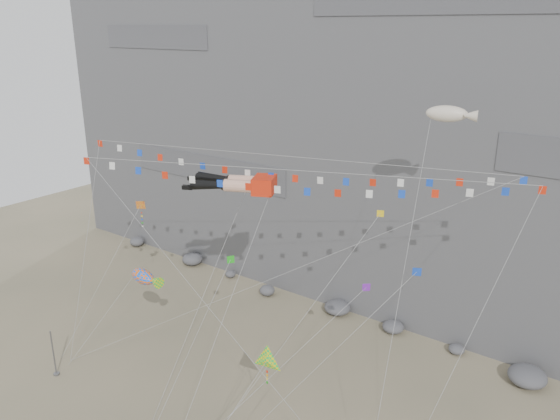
# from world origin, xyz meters

# --- Properties ---
(ground) EXTENTS (120.00, 120.00, 0.00)m
(ground) POSITION_xyz_m (0.00, 0.00, 0.00)
(ground) COLOR gray
(ground) RESTS_ON ground
(cliff) EXTENTS (80.00, 28.00, 50.00)m
(cliff) POSITION_xyz_m (0.00, 32.00, 25.00)
(cliff) COLOR slate
(cliff) RESTS_ON ground
(talus_boulders) EXTENTS (60.00, 3.00, 1.20)m
(talus_boulders) POSITION_xyz_m (0.00, 17.00, 0.60)
(talus_boulders) COLOR #5B5C60
(talus_boulders) RESTS_ON ground
(anchor_pole_left) EXTENTS (0.12, 0.12, 4.09)m
(anchor_pole_left) POSITION_xyz_m (-13.60, -5.30, 2.04)
(anchor_pole_left) COLOR slate
(anchor_pole_left) RESTS_ON ground
(legs_kite) EXTENTS (8.95, 15.76, 21.42)m
(legs_kite) POSITION_xyz_m (-2.58, 5.44, 15.68)
(legs_kite) COLOR red
(legs_kite) RESTS_ON ground
(flag_banner_upper) EXTENTS (32.38, 15.31, 25.48)m
(flag_banner_upper) POSITION_xyz_m (0.21, 7.31, 17.87)
(flag_banner_upper) COLOR red
(flag_banner_upper) RESTS_ON ground
(flag_banner_lower) EXTENTS (29.81, 13.16, 22.13)m
(flag_banner_lower) POSITION_xyz_m (2.91, 4.69, 17.71)
(flag_banner_lower) COLOR red
(flag_banner_lower) RESTS_ON ground
(harlequin_kite) EXTENTS (3.47, 8.74, 14.80)m
(harlequin_kite) POSITION_xyz_m (-12.79, 4.07, 12.27)
(harlequin_kite) COLOR red
(harlequin_kite) RESTS_ON ground
(fish_windsock) EXTENTS (6.49, 5.90, 10.08)m
(fish_windsock) POSITION_xyz_m (-9.51, 1.05, 7.57)
(fish_windsock) COLOR #FF630D
(fish_windsock) RESTS_ON ground
(delta_kite) EXTENTS (2.93, 7.26, 9.57)m
(delta_kite) POSITION_xyz_m (5.07, -1.28, 6.51)
(delta_kite) COLOR yellow
(delta_kite) RESTS_ON ground
(blimp_windsock) EXTENTS (4.12, 15.10, 25.61)m
(blimp_windsock) POSITION_xyz_m (10.77, 12.07, 21.36)
(blimp_windsock) COLOR beige
(blimp_windsock) RESTS_ON ground
(small_kite_a) EXTENTS (3.98, 17.04, 22.31)m
(small_kite_a) POSITION_xyz_m (-4.53, 8.86, 14.33)
(small_kite_a) COLOR orange
(small_kite_a) RESTS_ON ground
(small_kite_b) EXTENTS (7.67, 11.51, 16.19)m
(small_kite_b) POSITION_xyz_m (8.32, 5.75, 9.77)
(small_kite_b) COLOR purple
(small_kite_b) RESTS_ON ground
(small_kite_c) EXTENTS (1.73, 11.63, 15.16)m
(small_kite_c) POSITION_xyz_m (-1.48, 2.82, 10.36)
(small_kite_c) COLOR #1CA519
(small_kite_c) RESTS_ON ground
(small_kite_d) EXTENTS (7.08, 12.42, 20.41)m
(small_kite_d) POSITION_xyz_m (8.77, 5.95, 14.93)
(small_kite_d) COLOR yellow
(small_kite_d) RESTS_ON ground
(small_kite_e) EXTENTS (9.53, 10.18, 18.16)m
(small_kite_e) POSITION_xyz_m (12.32, 4.36, 12.53)
(small_kite_e) COLOR blue
(small_kite_e) RESTS_ON ground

